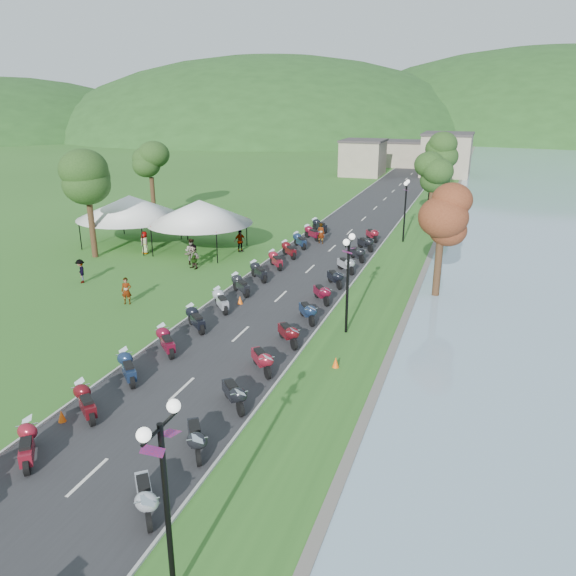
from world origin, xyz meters
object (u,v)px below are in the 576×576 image
(pedestrian_b, at_px, (192,264))
(pedestrian_c, at_px, (82,283))
(streetlamp_near, at_px, (167,511))
(vendor_tent_main, at_px, (200,226))
(pedestrian_a, at_px, (128,304))

(pedestrian_b, relative_size, pedestrian_c, 1.21)
(streetlamp_near, height_order, pedestrian_b, streetlamp_near)
(streetlamp_near, relative_size, pedestrian_b, 2.64)
(vendor_tent_main, bearing_deg, pedestrian_c, -110.45)
(vendor_tent_main, relative_size, pedestrian_b, 2.85)
(vendor_tent_main, bearing_deg, streetlamp_near, -63.63)
(pedestrian_b, bearing_deg, vendor_tent_main, -77.83)
(vendor_tent_main, relative_size, pedestrian_a, 3.39)
(pedestrian_c, bearing_deg, pedestrian_b, 97.91)
(streetlamp_near, bearing_deg, vendor_tent_main, 116.37)
(pedestrian_a, distance_m, pedestrian_b, 8.49)
(pedestrian_a, xyz_separation_m, pedestrian_c, (-5.09, 2.38, 0.00))
(pedestrian_b, distance_m, pedestrian_c, 7.71)
(streetlamp_near, bearing_deg, pedestrian_b, 117.61)
(streetlamp_near, xyz_separation_m, pedestrian_a, (-12.88, 16.89, -2.50))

